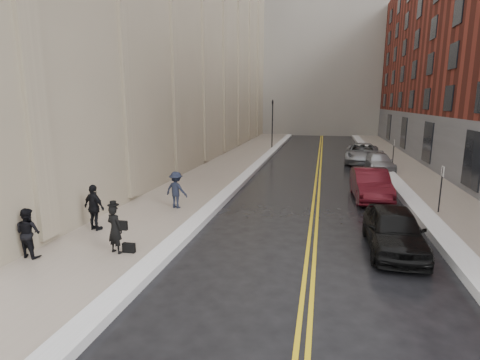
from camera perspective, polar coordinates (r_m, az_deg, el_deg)
The scene contains 19 objects.
ground at distance 11.17m, azimuth -3.04°, elevation -14.65°, with size 160.00×160.00×0.00m, color black.
sidewalk_left at distance 27.07m, azimuth -3.15°, elevation 1.37°, with size 4.00×64.00×0.15m, color gray.
sidewalk_right at distance 26.83m, azimuth 25.83°, elevation 0.09°, with size 3.00×64.00×0.15m, color gray.
lane_stripe_a at distance 26.10m, azimuth 11.56°, elevation 0.59°, with size 0.12×64.00×0.01m, color gold.
lane_stripe_b at distance 26.10m, azimuth 12.08°, elevation 0.57°, with size 0.12×64.00×0.01m, color gold.
snow_ridge_left at distance 26.54m, azimuth 1.64°, elevation 1.29°, with size 0.70×60.80×0.26m, color white.
snow_ridge_right at distance 26.45m, azimuth 21.95°, elevation 0.43°, with size 0.85×60.80×0.30m, color white.
tower_far_right at distance 78.33m, azimuth 22.47°, elevation 23.53°, with size 22.00×18.00×44.00m, color slate.
traffic_signal at distance 40.03m, azimuth 4.95°, elevation 9.06°, with size 0.18×0.15×5.20m.
parking_sign_near at distance 18.72m, azimuth 28.31°, elevation -0.77°, with size 0.06×0.35×2.23m.
parking_sign_far at distance 30.29m, azimuth 22.35°, elevation 4.06°, with size 0.06×0.35×2.23m.
car_black at distance 13.77m, azimuth 22.40°, elevation -7.00°, with size 1.76×4.38×1.49m, color black.
car_maroon at distance 20.55m, azimuth 19.25°, elevation -0.62°, with size 1.66×4.77×1.57m, color #410B12.
car_silver_near at distance 29.42m, azimuth 20.38°, elevation 2.59°, with size 1.78×4.37×1.27m, color #999CA0.
car_silver_far at distance 32.69m, azimuth 18.12°, elevation 3.90°, with size 2.67×5.80×1.61m, color gray.
pedestrian_main at distance 12.82m, azimuth -18.53°, elevation -7.11°, with size 0.59×0.38×1.61m, color black.
pedestrian_a at distance 13.61m, azimuth -29.56°, elevation -7.00°, with size 0.78×0.60×1.60m, color black.
pedestrian_b at distance 17.50m, azimuth -9.68°, elevation -1.49°, with size 1.10×0.63×1.70m, color #1B2132.
pedestrian_c at distance 15.31m, azimuth -21.31°, elevation -3.92°, with size 1.04×0.43×1.78m, color black.
Camera 1 is at (2.73, -9.62, 4.98)m, focal length 28.00 mm.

